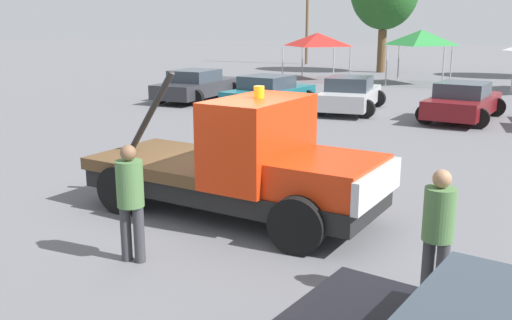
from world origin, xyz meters
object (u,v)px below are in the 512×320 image
Objects in this scene: person_at_hood at (130,195)px; utility_pole at (308,1)px; canopy_tent_green at (421,38)px; traffic_cone at (255,165)px; canopy_tent_red at (318,39)px; person_near_truck at (438,228)px; parked_car_silver at (350,95)px; parked_car_charcoal at (197,85)px; parked_car_maroon at (463,102)px; tow_truck at (246,167)px; parked_car_teal at (269,93)px.

person_at_hood is 0.19× the size of utility_pole.
canopy_tent_green reaches higher than person_at_hood.
canopy_tent_green is 5.42× the size of traffic_cone.
person_at_hood is 26.74m from canopy_tent_red.
parked_car_silver is at bearing 50.05° from person_near_truck.
person_near_truck is 27.49m from canopy_tent_red.
person_at_hood reaches higher than traffic_cone.
canopy_tent_green is 21.02m from traffic_cone.
person_near_truck is 0.38× the size of parked_car_silver.
parked_car_silver is (6.91, -0.13, -0.00)m from parked_car_charcoal.
person_near_truck is 0.35× the size of parked_car_charcoal.
parked_car_silver and parked_car_maroon have the same top height.
person_near_truck is at bearing -168.21° from parked_car_maroon.
person_at_hood is 0.38× the size of parked_car_silver.
utility_pole is (-12.29, 34.72, 3.93)m from tow_truck.
parked_car_charcoal is 4.08m from parked_car_teal.
person_near_truck is 15.84m from parked_car_teal.
person_near_truck is 0.99× the size of person_at_hood.
canopy_tent_red is (-10.79, 25.25, 1.34)m from person_near_truck.
utility_pole is (-5.02, 11.30, 2.53)m from canopy_tent_red.
parked_car_charcoal is 1.08× the size of parked_car_teal.
tow_truck is at bearing -149.99° from parked_car_teal.
parked_car_maroon is 10.31m from traffic_cone.
utility_pole reaches higher than canopy_tent_green.
person_near_truck is (3.51, -1.82, 0.07)m from tow_truck.
parked_car_teal is 9.83m from traffic_cone.
parked_car_maroon is at bearing -92.53° from parked_car_charcoal.
parked_car_maroon is 11.83m from canopy_tent_green.
tow_truck is at bearing -67.10° from traffic_cone.
parked_car_teal is (3.94, -1.07, -0.00)m from parked_car_charcoal.
person_near_truck is at bearing -140.27° from parked_car_charcoal.
person_at_hood is at bearing 127.69° from person_near_truck.
tow_truck is 1.16× the size of parked_car_charcoal.
parked_car_charcoal is 1.07× the size of parked_car_silver.
tow_truck is 3.28× the size of person_near_truck.
canopy_tent_red is at bearing 18.30° from parked_car_teal.
parked_car_silver is 8.18× the size of traffic_cone.
canopy_tent_red reaches higher than person_near_truck.
parked_car_charcoal is at bearing 19.39° from person_at_hood.
parked_car_charcoal is at bearing -81.14° from utility_pole.
parked_car_silver is (2.97, 0.94, -0.00)m from parked_car_teal.
traffic_cone is 34.39m from utility_pole.
canopy_tent_red is 12.62m from utility_pole.
canopy_tent_green reaches higher than parked_car_silver.
utility_pole is at bearing 18.44° from parked_car_silver.
canopy_tent_green reaches higher than canopy_tent_red.
parked_car_silver is 1.51× the size of canopy_tent_green.
parked_car_charcoal is 8.73× the size of traffic_cone.
parked_car_charcoal is at bearing 130.20° from tow_truck.
traffic_cone is at bearing -89.16° from canopy_tent_green.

